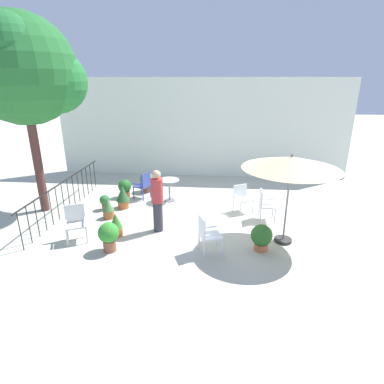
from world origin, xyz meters
The scene contains 20 objects.
ground_plane centered at (0.00, 0.00, 0.00)m, with size 60.00×60.00×0.00m, color beige.
villa_facade centered at (0.00, 4.43, 1.98)m, with size 11.86×0.30×3.97m, color silver.
terrace_railing centered at (-3.86, 0.00, 0.68)m, with size 0.03×5.01×1.01m.
shade_tree centered at (-4.60, 0.14, 4.14)m, with size 3.12×2.97×5.62m.
patio_umbrella_0 centered at (2.45, -1.32, 2.05)m, with size 2.31×2.31×2.27m.
cafe_table_0 centered at (-0.86, 1.25, 0.52)m, with size 0.66×0.66×0.75m.
patio_chair_0 centered at (2.12, -0.02, 0.52)m, with size 0.45×0.46×0.91m.
patio_chair_1 centered at (0.55, -2.04, 0.53)m, with size 0.62×0.59×0.94m.
patio_chair_2 centered at (1.51, 0.57, 0.49)m, with size 0.65×0.63×0.84m.
patio_chair_3 centered at (-1.77, 1.38, 0.52)m, with size 0.59×0.60×0.92m.
patio_chair_4 centered at (-2.79, -1.69, 0.54)m, with size 0.63×0.59×0.94m.
potted_plant_0 centered at (-2.24, 0.49, 0.40)m, with size 0.42×0.42×0.74m.
potted_plant_1 centered at (-1.81, 2.11, 0.39)m, with size 0.53×0.52×0.71m.
potted_plant_2 centered at (-2.44, -0.31, 0.32)m, with size 0.34×0.34×0.62m.
potted_plant_3 centered at (1.84, -1.79, 0.36)m, with size 0.52×0.52×0.66m.
potted_plant_4 centered at (-1.78, -2.16, 0.43)m, with size 0.49×0.49×0.73m.
potted_plant_5 centered at (-2.46, 1.44, 0.35)m, with size 0.46×0.45×0.64m.
potted_plant_6 centered at (-2.77, 0.31, 0.28)m, with size 0.33×0.32×0.48m.
potted_plant_7 centered at (-1.86, -1.38, 0.32)m, with size 0.33×0.33×0.63m.
standing_person centered at (-0.82, -0.98, 0.88)m, with size 0.40×0.40×1.70m.
Camera 1 is at (0.79, -8.64, 3.91)m, focal length 29.55 mm.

